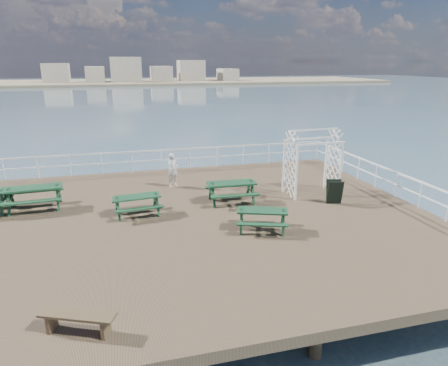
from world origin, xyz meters
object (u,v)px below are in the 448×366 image
picnic_table_b (137,201)px  trellis_arbor (312,165)px  picnic_table_c (232,188)px  flat_bench_far (78,318)px  picnic_table_e (262,215)px  picnic_table_d (34,193)px  person (173,170)px

picnic_table_b → trellis_arbor: (7.29, 0.63, 0.71)m
picnic_table_c → picnic_table_b: bearing=-171.1°
picnic_table_c → flat_bench_far: 8.74m
picnic_table_b → picnic_table_e: bearing=-38.2°
picnic_table_c → flat_bench_far: bearing=-125.1°
picnic_table_c → flat_bench_far: size_ratio=1.22×
picnic_table_e → trellis_arbor: size_ratio=0.73×
picnic_table_c → trellis_arbor: (3.57, 0.18, 0.63)m
picnic_table_c → trellis_arbor: bearing=5.1°
picnic_table_b → picnic_table_d: 4.08m
picnic_table_b → picnic_table_e: (3.95, -2.48, -0.01)m
flat_bench_far → picnic_table_e: bearing=59.8°
picnic_table_b → person: size_ratio=1.19×
picnic_table_b → picnic_table_c: bearing=0.7°
flat_bench_far → person: (3.33, 9.60, 0.42)m
picnic_table_e → picnic_table_b: bearing=167.8°
picnic_table_d → trellis_arbor: size_ratio=0.76×
picnic_table_d → person: person is taller
picnic_table_d → picnic_table_c: bearing=-12.3°
trellis_arbor → person: bearing=152.9°
picnic_table_b → flat_bench_far: picnic_table_b is taller
trellis_arbor → picnic_table_c: bearing=179.9°
picnic_table_d → trellis_arbor: (11.02, -1.01, 0.60)m
picnic_table_d → person: bearing=11.7°
picnic_table_c → picnic_table_e: (0.23, -2.92, -0.08)m
picnic_table_d → flat_bench_far: picnic_table_d is taller
picnic_table_d → picnic_table_e: 8.72m
flat_bench_far → trellis_arbor: (8.86, 7.13, 0.89)m
picnic_table_e → trellis_arbor: 4.62m
picnic_table_e → trellis_arbor: trellis_arbor is taller
person → flat_bench_far: bearing=-133.8°
picnic_table_c → picnic_table_e: bearing=-83.5°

